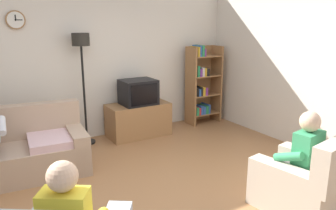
{
  "coord_description": "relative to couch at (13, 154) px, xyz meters",
  "views": [
    {
      "loc": [
        -1.71,
        -2.96,
        2.05
      ],
      "look_at": [
        0.5,
        0.72,
        0.95
      ],
      "focal_mm": 35.46,
      "sensor_mm": 36.0,
      "label": 1
    }
  ],
  "objects": [
    {
      "name": "ground_plane",
      "position": [
        1.37,
        -1.64,
        -0.31
      ],
      "size": [
        12.0,
        12.0,
        0.0
      ],
      "primitive_type": "plane",
      "color": "#9E6B42"
    },
    {
      "name": "tv",
      "position": [
        2.16,
        0.58,
        0.5
      ],
      "size": [
        0.6,
        0.49,
        0.44
      ],
      "color": "black",
      "rests_on": "tv_stand"
    },
    {
      "name": "couch",
      "position": [
        0.0,
        0.0,
        0.0
      ],
      "size": [
        1.97,
        1.05,
        0.9
      ],
      "color": "tan",
      "rests_on": "ground_plane"
    },
    {
      "name": "person_in_right_armchair",
      "position": [
        2.65,
        -2.43,
        0.29
      ],
      "size": [
        0.56,
        0.58,
        1.12
      ],
      "color": "#338C59",
      "rests_on": "ground_plane"
    },
    {
      "name": "back_wall_assembly",
      "position": [
        1.37,
        1.02,
        1.04
      ],
      "size": [
        6.2,
        0.17,
        2.7
      ],
      "color": "silver",
      "rests_on": "ground_plane"
    },
    {
      "name": "right_wall",
      "position": [
        4.23,
        -1.64,
        1.04
      ],
      "size": [
        0.12,
        5.8,
        2.7
      ],
      "primitive_type": "cube",
      "color": "silver",
      "rests_on": "ground_plane"
    },
    {
      "name": "floor_lamp",
      "position": [
        1.23,
        0.71,
        1.14
      ],
      "size": [
        0.28,
        0.28,
        1.85
      ],
      "color": "black",
      "rests_on": "ground_plane"
    },
    {
      "name": "armchair_near_bookshelf",
      "position": [
        2.66,
        -2.52,
        -0.02
      ],
      "size": [
        0.93,
        1.0,
        0.9
      ],
      "color": "#BCAD99",
      "rests_on": "ground_plane"
    },
    {
      "name": "tv_stand",
      "position": [
        2.16,
        0.61,
        -0.02
      ],
      "size": [
        1.1,
        0.56,
        0.59
      ],
      "color": "olive",
      "rests_on": "ground_plane"
    },
    {
      "name": "bookshelf",
      "position": [
        3.61,
        0.68,
        0.48
      ],
      "size": [
        0.68,
        0.36,
        1.58
      ],
      "color": "olive",
      "rests_on": "ground_plane"
    }
  ]
}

